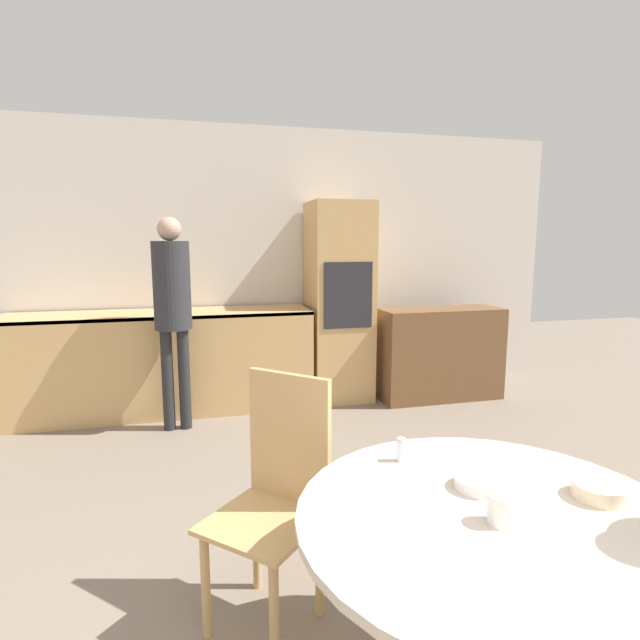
# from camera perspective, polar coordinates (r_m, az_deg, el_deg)

# --- Properties ---
(wall_back) EXTENTS (6.20, 0.05, 2.60)m
(wall_back) POSITION_cam_1_polar(r_m,az_deg,el_deg) (4.95, -6.89, 6.35)
(wall_back) COLOR silver
(wall_back) RESTS_ON ground_plane
(kitchen_counter) EXTENTS (2.64, 0.60, 0.90)m
(kitchen_counter) POSITION_cam_1_polar(r_m,az_deg,el_deg) (4.69, -17.54, -4.45)
(kitchen_counter) COLOR tan
(kitchen_counter) RESTS_ON ground_plane
(oven_unit) EXTENTS (0.57, 0.59, 1.89)m
(oven_unit) POSITION_cam_1_polar(r_m,az_deg,el_deg) (4.80, 2.17, 2.07)
(oven_unit) COLOR tan
(oven_unit) RESTS_ON ground_plane
(sideboard) EXTENTS (1.18, 0.45, 0.88)m
(sideboard) POSITION_cam_1_polar(r_m,az_deg,el_deg) (5.00, 13.49, -3.73)
(sideboard) COLOR brown
(sideboard) RESTS_ON ground_plane
(dining_table) EXTENTS (1.18, 1.18, 0.72)m
(dining_table) POSITION_cam_1_polar(r_m,az_deg,el_deg) (1.77, 18.92, -26.24)
(dining_table) COLOR brown
(dining_table) RESTS_ON ground_plane
(chair_far_left) EXTENTS (0.57, 0.57, 0.99)m
(chair_far_left) POSITION_cam_1_polar(r_m,az_deg,el_deg) (2.11, -4.88, -18.37)
(chair_far_left) COLOR tan
(chair_far_left) RESTS_ON ground_plane
(person_standing) EXTENTS (0.29, 0.29, 1.71)m
(person_standing) POSITION_cam_1_polar(r_m,az_deg,el_deg) (4.10, -16.52, 2.35)
(person_standing) COLOR #262628
(person_standing) RESTS_ON ground_plane
(cup) EXTENTS (0.08, 0.08, 0.09)m
(cup) POSITION_cam_1_polar(r_m,az_deg,el_deg) (1.60, 19.98, -19.67)
(cup) COLOR white
(cup) RESTS_ON dining_table
(bowl_near) EXTENTS (0.16, 0.16, 0.05)m
(bowl_near) POSITION_cam_1_polar(r_m,az_deg,el_deg) (1.86, 29.24, -16.65)
(bowl_near) COLOR beige
(bowl_near) RESTS_ON dining_table
(bowl_centre) EXTENTS (0.16, 0.16, 0.04)m
(bowl_centre) POSITION_cam_1_polar(r_m,az_deg,el_deg) (1.78, 17.75, -17.31)
(bowl_centre) COLOR white
(bowl_centre) RESTS_ON dining_table
(salt_shaker) EXTENTS (0.03, 0.03, 0.09)m
(salt_shaker) POSITION_cam_1_polar(r_m,az_deg,el_deg) (1.90, 9.26, -14.40)
(salt_shaker) COLOR white
(salt_shaker) RESTS_ON dining_table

